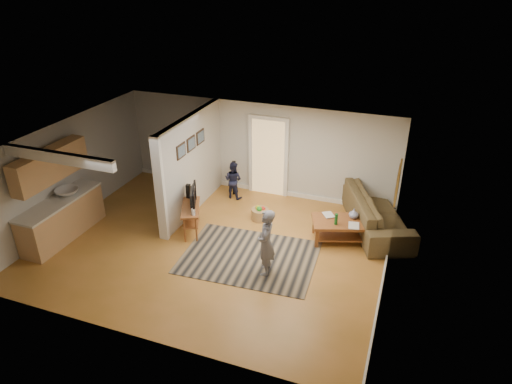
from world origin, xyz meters
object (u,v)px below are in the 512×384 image
speaker_left (189,203)px  speaker_right (234,178)px  sofa (374,226)px  toy_basket (260,214)px  toddler (234,197)px  tv_console (191,209)px  child (266,272)px  coffee_table (342,225)px

speaker_left → speaker_right: speaker_left is taller
sofa → speaker_right: size_ratio=2.90×
sofa → toy_basket: (-2.72, -0.64, 0.16)m
sofa → toddler: toddler is taller
tv_console → speaker_right: speaker_right is taller
tv_console → speaker_right: (0.19, 2.16, -0.12)m
speaker_left → toddler: 1.71m
toddler → speaker_right: bearing=-66.7°
sofa → toy_basket: 2.80m
toy_basket → toddler: bearing=140.8°
child → toddler: (-1.91, 2.89, 0.00)m
toddler → toy_basket: bearing=148.5°
speaker_right → child: bearing=-79.9°
tv_console → child: 2.42m
sofa → tv_console: bearing=90.5°
sofa → tv_console: tv_console is taller
toy_basket → tv_console: bearing=-140.7°
toy_basket → child: size_ratio=0.30×
speaker_right → toddler: (0.06, -0.20, -0.48)m
child → speaker_right: bearing=-158.2°
child → toddler: 3.46m
speaker_left → child: bearing=-39.6°
sofa → speaker_right: bearing=60.9°
speaker_left → speaker_right: size_ratio=1.04×
tv_console → speaker_left: bearing=98.7°
sofa → speaker_right: 3.90m
speaker_left → toy_basket: bearing=12.4°
sofa → child: bearing=122.0°
coffee_table → toy_basket: 2.10m
speaker_right → toddler: size_ratio=0.94×
child → toddler: size_ratio=1.40×
coffee_table → tv_console: 3.49m
coffee_table → toy_basket: size_ratio=3.45×
coffee_table → toddler: (-3.15, 1.13, -0.40)m
tv_console → toddler: 2.07m
sofa → coffee_table: size_ratio=1.88×
coffee_table → sofa: bearing=54.0°
sofa → coffee_table: bearing=121.3°
sofa → child: child is taller
coffee_table → toy_basket: bearing=173.1°
tv_console → coffee_table: bearing=-10.6°
coffee_table → toddler: size_ratio=1.44×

